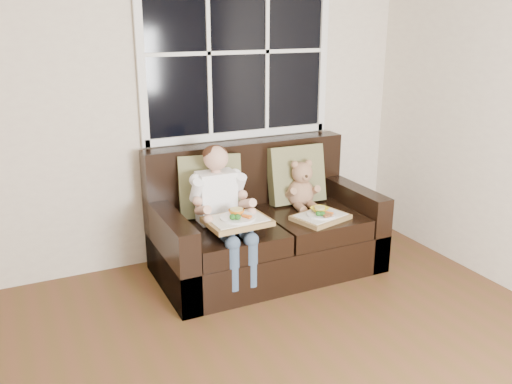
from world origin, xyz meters
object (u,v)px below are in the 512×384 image
child (222,201)px  tray_right (321,216)px  tray_left (237,220)px  loveseat (263,231)px  teddy_bear (302,187)px

child → tray_right: child is taller
child → tray_right: size_ratio=1.99×
child → tray_left: size_ratio=2.05×
child → tray_right: bearing=-13.4°
tray_left → tray_right: tray_left is taller
loveseat → teddy_bear: size_ratio=4.25×
loveseat → teddy_bear: (0.36, 0.03, 0.30)m
tray_right → tray_left: bearing=167.7°
child → tray_left: child is taller
loveseat → tray_left: size_ratio=3.83×
teddy_bear → tray_left: bearing=-146.6°
tray_right → child: bearing=151.3°
loveseat → child: child is taller
tray_left → teddy_bear: bearing=24.1°
tray_right → loveseat: bearing=123.4°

